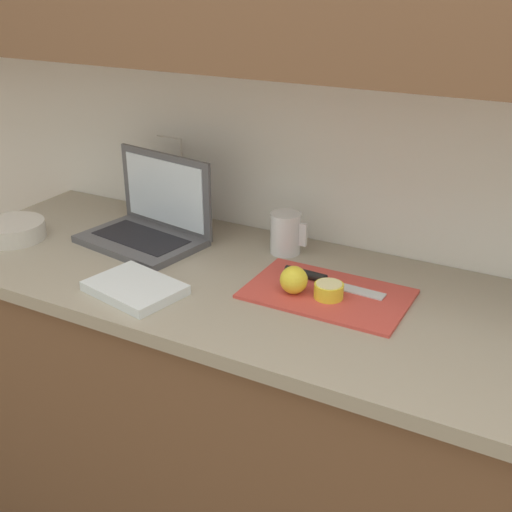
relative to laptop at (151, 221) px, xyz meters
name	(u,v)px	position (x,y,z in m)	size (l,w,h in m)	color
wall_back	(452,10)	(0.74, 0.15, 0.57)	(5.20, 0.38, 2.60)	white
counter_unit	(384,473)	(0.76, -0.10, -0.51)	(2.52, 0.64, 0.93)	brown
laptop	(151,221)	(0.00, 0.00, 0.00)	(0.37, 0.28, 0.24)	#515156
cutting_board	(327,294)	(0.57, -0.08, -0.05)	(0.38, 0.24, 0.01)	#D1473D
knife	(317,278)	(0.53, -0.03, -0.04)	(0.26, 0.04, 0.02)	silver
lemon_half_cut	(328,291)	(0.59, -0.10, -0.03)	(0.07, 0.07, 0.04)	yellow
lemon_whole_beside	(294,280)	(0.50, -0.12, -0.02)	(0.07, 0.07, 0.07)	yellow
measuring_cup	(286,233)	(0.38, 0.10, 0.00)	(0.10, 0.08, 0.11)	silver
bowl_white	(14,230)	(-0.35, -0.18, -0.03)	(0.18, 0.18, 0.05)	beige
dish_towel	(135,288)	(0.16, -0.28, -0.05)	(0.22, 0.16, 0.02)	white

